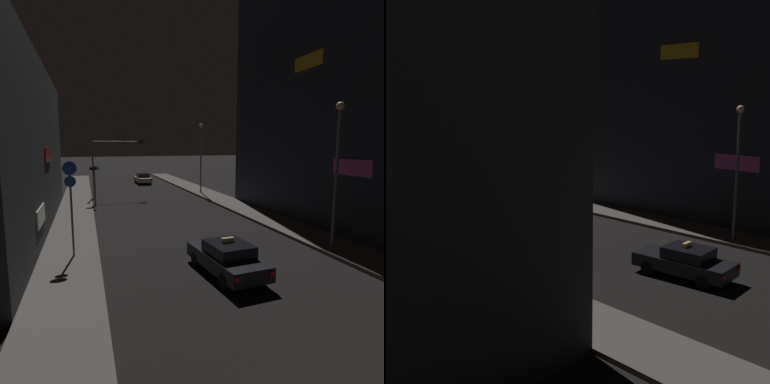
{
  "view_description": "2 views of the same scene",
  "coord_description": "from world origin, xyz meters",
  "views": [
    {
      "loc": [
        -5.85,
        -2.71,
        5.47
      ],
      "look_at": [
        1.1,
        18.95,
        2.2
      ],
      "focal_mm": 31.13,
      "sensor_mm": 36.0,
      "label": 1
    },
    {
      "loc": [
        -18.33,
        -2.17,
        7.81
      ],
      "look_at": [
        1.15,
        18.08,
        2.55
      ],
      "focal_mm": 46.3,
      "sensor_mm": 36.0,
      "label": 2
    }
  ],
  "objects": [
    {
      "name": "far_car",
      "position": [
        1.74,
        43.45,
        0.73
      ],
      "size": [
        1.89,
        4.48,
        1.42
      ],
      "color": "silver",
      "rests_on": "ground_plane"
    },
    {
      "name": "street_lamp_far_block",
      "position": [
        6.25,
        31.84,
        4.79
      ],
      "size": [
        0.42,
        0.42,
        7.49
      ],
      "color": "slate",
      "rests_on": "sidewalk_right"
    },
    {
      "name": "traffic_light_overhead",
      "position": [
        -3.13,
        32.08,
        4.32
      ],
      "size": [
        5.43,
        0.42,
        5.98
      ],
      "color": "slate",
      "rests_on": "ground_plane"
    },
    {
      "name": "building_facade_right",
      "position": [
        11.37,
        16.26,
        11.68
      ],
      "size": [
        6.54,
        21.35,
        23.36
      ],
      "color": "#282D38",
      "rests_on": "ground_plane"
    },
    {
      "name": "traffic_light_left_kerb",
      "position": [
        -5.13,
        28.11,
        2.6
      ],
      "size": [
        0.8,
        0.42,
        3.61
      ],
      "color": "slate",
      "rests_on": "ground_plane"
    },
    {
      "name": "street_lamp_near_block",
      "position": [
        6.09,
        10.87,
        4.7
      ],
      "size": [
        0.42,
        0.42,
        7.34
      ],
      "color": "slate",
      "rests_on": "sidewalk_right"
    },
    {
      "name": "sidewalk_right",
      "position": [
        6.76,
        27.23,
        0.09
      ],
      "size": [
        2.76,
        58.47,
        0.18
      ],
      "primitive_type": "cube",
      "color": "#5B5651",
      "rests_on": "ground_plane"
    },
    {
      "name": "sign_pole_left",
      "position": [
        -6.56,
        13.65,
        2.92
      ],
      "size": [
        0.64,
        0.1,
        4.51
      ],
      "color": "slate",
      "rests_on": "sidewalk_left"
    },
    {
      "name": "taxi",
      "position": [
        -0.34,
        9.67,
        0.74
      ],
      "size": [
        2.19,
        4.59,
        1.62
      ],
      "color": "black",
      "rests_on": "ground_plane"
    }
  ]
}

